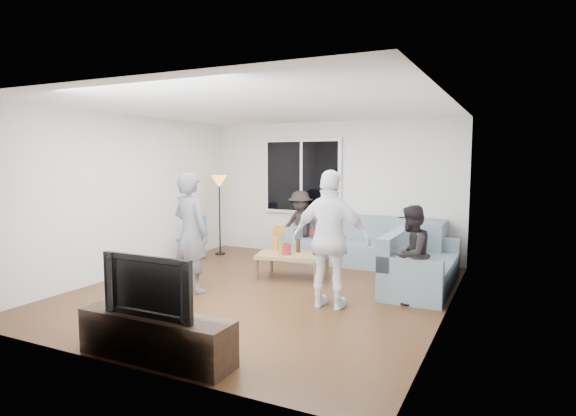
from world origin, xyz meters
The scene contains 31 objects.
floor centered at (0.00, 0.00, -0.02)m, with size 5.00×5.50×0.04m, color #56351C.
ceiling centered at (0.00, 0.00, 2.62)m, with size 5.00×5.50×0.04m, color white.
wall_back centered at (0.00, 2.77, 1.30)m, with size 5.00×0.04×2.60m, color silver.
wall_front centered at (0.00, -2.77, 1.30)m, with size 5.00×0.04×2.60m, color silver.
wall_left centered at (-2.52, 0.00, 1.30)m, with size 0.04×5.50×2.60m, color silver.
wall_right centered at (2.52, 0.00, 1.30)m, with size 0.04×5.50×2.60m, color silver.
window_frame centered at (-0.60, 2.69, 1.55)m, with size 1.62×0.06×1.47m, color white.
window_glass centered at (-0.60, 2.65, 1.55)m, with size 1.50×0.02×1.35m, color black.
window_mullion centered at (-0.60, 2.64, 1.55)m, with size 0.05×0.03×1.35m, color white.
radiator centered at (-0.60, 2.65, 0.31)m, with size 1.30×0.12×0.62m, color silver.
potted_plant centered at (-0.19, 2.62, 0.79)m, with size 0.18×0.15×0.33m, color #2F6D2B.
vase centered at (-0.72, 2.62, 0.71)m, with size 0.16×0.16×0.17m, color silver.
sofa_back_section centered at (0.57, 2.27, 0.42)m, with size 2.30×0.85×0.85m, color slate, non-canonical shape.
sofa_right_section centered at (2.02, 1.17, 0.42)m, with size 0.85×2.00×0.85m, color slate, non-canonical shape.
sofa_corner centered at (1.76, 2.27, 0.42)m, with size 0.85×0.85×0.85m, color slate.
cushion_yellow centered at (-0.79, 2.25, 0.51)m, with size 0.38×0.32×0.14m, color #C5871C.
cushion_red centered at (-0.02, 2.33, 0.51)m, with size 0.36×0.30×0.13m, color maroon.
coffee_table centered at (0.07, 0.82, 0.20)m, with size 1.10×0.60×0.40m, color #99784A.
pitcher centered at (0.00, 0.71, 0.49)m, with size 0.17×0.17×0.17m, color maroon.
side_chair centered at (-2.05, 1.01, 0.43)m, with size 0.40×0.40×0.86m, color #2653A5, non-canonical shape.
floor_lamp centered at (-2.05, 1.93, 0.78)m, with size 0.32×0.32×1.56m, color #FF9B30, non-canonical shape.
player_left centered at (-0.92, -0.47, 0.85)m, with size 0.62×0.41×1.71m, color #4F4F54.
player_right centered at (1.14, -0.31, 0.88)m, with size 1.03×0.43×1.76m, color silver.
spectator_right centered at (2.02, 0.32, 0.65)m, with size 0.63×0.49×1.30m, color black.
spectator_back centered at (-0.46, 2.30, 0.64)m, with size 0.83×0.48×1.29m, color black.
tv_console centered at (0.21, -2.50, 0.22)m, with size 1.60×0.40×0.44m, color #37281B.
television centered at (0.21, -2.50, 0.73)m, with size 1.01×0.13×0.58m, color black.
bottle_a centered at (-0.27, 0.91, 0.51)m, with size 0.07×0.07×0.21m, color orange.
bottle_e centered at (0.42, 0.89, 0.50)m, with size 0.07×0.07×0.20m, color black.
bottle_b centered at (-0.03, 0.66, 0.50)m, with size 0.08×0.08×0.21m, color green.
bottle_c centered at (0.11, 0.97, 0.51)m, with size 0.07×0.07×0.21m, color #341A0B.
Camera 1 is at (3.23, -5.85, 1.91)m, focal length 29.60 mm.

